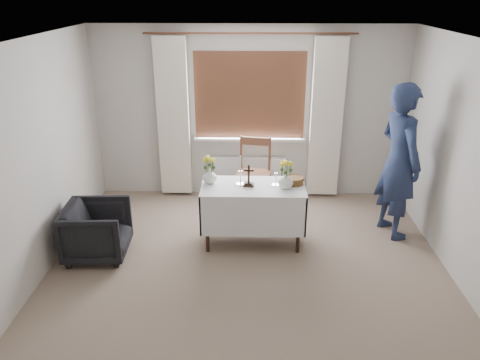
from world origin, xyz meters
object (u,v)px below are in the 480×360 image
person (399,162)px  flower_vase_left (210,176)px  wooden_chair (253,176)px  flower_vase_right (286,181)px  armchair (97,231)px  altar_table (253,214)px  wooden_cross (249,176)px

person → flower_vase_left: person is taller
wooden_chair → flower_vase_right: size_ratio=5.45×
wooden_chair → armchair: 2.24m
flower_vase_right → armchair: bearing=-172.0°
altar_table → flower_vase_left: size_ratio=6.80×
flower_vase_left → flower_vase_right: bearing=-8.2°
wooden_chair → flower_vase_left: size_ratio=5.62×
wooden_chair → person: 1.95m
armchair → flower_vase_left: 1.47m
wooden_chair → wooden_cross: size_ratio=3.84×
armchair → wooden_cross: 1.89m
armchair → flower_vase_left: size_ratio=3.93×
armchair → wooden_cross: wooden_cross is taller
altar_table → flower_vase_left: bearing=171.0°
armchair → wooden_cross: size_ratio=2.68×
wooden_cross → flower_vase_right: 0.44m
wooden_chair → altar_table: bearing=-81.1°
armchair → person: 3.72m
wooden_chair → armchair: (-1.82, -1.29, -0.19)m
armchair → altar_table: bearing=-81.7°
person → wooden_cross: 1.87m
flower_vase_left → altar_table: bearing=-9.0°
wooden_cross → person: bearing=13.9°
person → wooden_cross: size_ratio=7.30×
altar_table → flower_vase_right: 0.61m
wooden_cross → flower_vase_left: 0.48m
altar_table → flower_vase_right: bearing=-7.2°
wooden_chair → armchair: wooden_chair is taller
flower_vase_right → flower_vase_left: bearing=171.8°
flower_vase_left → flower_vase_right: flower_vase_right is taller
armchair → person: size_ratio=0.37×
altar_table → person: bearing=9.6°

